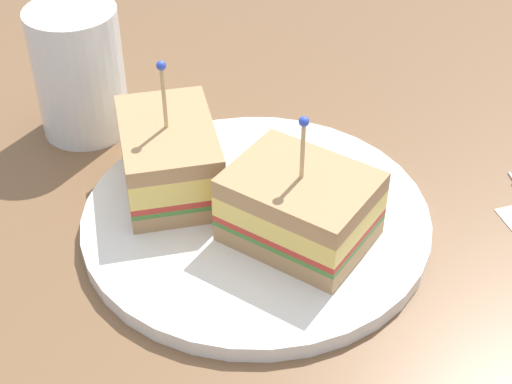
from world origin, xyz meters
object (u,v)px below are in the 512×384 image
object	(u,v)px
plate	(256,220)
sandwich_half_back	(300,207)
drink_glass	(80,76)
sandwich_half_front	(169,157)

from	to	relation	value
plate	sandwich_half_back	distance (cm)	5.14
plate	drink_glass	size ratio (longest dim) A/B	2.31
plate	sandwich_half_front	world-z (taller)	sandwich_half_front
sandwich_half_back	drink_glass	xyz separation A→B (cm)	(13.28, 19.58, 1.23)
plate	drink_glass	world-z (taller)	drink_glass
sandwich_half_front	drink_glass	bearing A→B (deg)	47.33
sandwich_half_back	plate	bearing A→B (deg)	57.47
plate	sandwich_half_front	xyz separation A→B (cm)	(2.50, 6.86, 3.34)
plate	sandwich_half_front	bearing A→B (deg)	69.97
sandwich_half_back	drink_glass	distance (cm)	23.69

